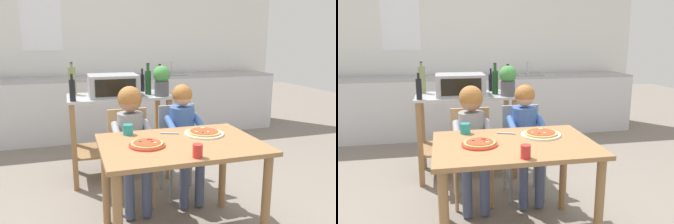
% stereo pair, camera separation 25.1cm
% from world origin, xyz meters
% --- Properties ---
extents(ground_plane, '(12.46, 12.46, 0.00)m').
position_xyz_m(ground_plane, '(0.00, 1.25, 0.00)').
color(ground_plane, slate).
extents(back_wall_tiled, '(5.36, 0.13, 2.70)m').
position_xyz_m(back_wall_tiled, '(-0.00, 3.17, 1.35)').
color(back_wall_tiled, white).
rests_on(back_wall_tiled, ground).
extents(kitchen_counter, '(4.82, 0.60, 1.08)m').
position_xyz_m(kitchen_counter, '(0.00, 2.76, 0.44)').
color(kitchen_counter, silver).
rests_on(kitchen_counter, ground).
extents(kitchen_island_cart, '(1.01, 0.54, 0.86)m').
position_xyz_m(kitchen_island_cart, '(-0.24, 1.24, 0.57)').
color(kitchen_island_cart, '#B7BABF').
rests_on(kitchen_island_cart, ground).
extents(toaster_oven, '(0.48, 0.38, 0.21)m').
position_xyz_m(toaster_oven, '(-0.29, 1.21, 0.97)').
color(toaster_oven, '#999BA0').
rests_on(toaster_oven, kitchen_island_cart).
extents(bottle_slim_sauce, '(0.07, 0.07, 0.33)m').
position_xyz_m(bottle_slim_sauce, '(-0.68, 1.42, 1.00)').
color(bottle_slim_sauce, olive).
rests_on(bottle_slim_sauce, kitchen_island_cart).
extents(bottle_brown_beer, '(0.05, 0.05, 0.25)m').
position_xyz_m(bottle_brown_beer, '(0.05, 1.43, 0.96)').
color(bottle_brown_beer, black).
rests_on(bottle_brown_beer, kitchen_island_cart).
extents(bottle_dark_olive_oil, '(0.05, 0.05, 0.25)m').
position_xyz_m(bottle_dark_olive_oil, '(-0.69, 1.03, 0.97)').
color(bottle_dark_olive_oil, black).
rests_on(bottle_dark_olive_oil, kitchen_island_cart).
extents(bottle_clear_vinegar, '(0.06, 0.06, 0.32)m').
position_xyz_m(bottle_clear_vinegar, '(0.06, 1.20, 0.99)').
color(bottle_clear_vinegar, '#1E4723').
rests_on(bottle_clear_vinegar, kitchen_island_cart).
extents(bottle_squat_spirits, '(0.06, 0.06, 0.30)m').
position_xyz_m(bottle_squat_spirits, '(0.22, 1.32, 0.99)').
color(bottle_squat_spirits, '#1E4723').
rests_on(bottle_squat_spirits, kitchen_island_cart).
extents(potted_herb_plant, '(0.17, 0.17, 0.30)m').
position_xyz_m(potted_herb_plant, '(0.17, 1.08, 1.02)').
color(potted_herb_plant, '#4C4C51').
rests_on(potted_herb_plant, kitchen_island_cart).
extents(dining_table, '(1.10, 0.76, 0.72)m').
position_xyz_m(dining_table, '(0.00, 0.00, 0.60)').
color(dining_table, olive).
rests_on(dining_table, ground).
extents(dining_chair_left, '(0.36, 0.36, 0.81)m').
position_xyz_m(dining_chair_left, '(-0.24, 0.65, 0.48)').
color(dining_chair_left, tan).
rests_on(dining_chair_left, ground).
extents(dining_chair_right, '(0.36, 0.36, 0.81)m').
position_xyz_m(dining_chair_right, '(0.23, 0.69, 0.48)').
color(dining_chair_right, gray).
rests_on(dining_chair_right, ground).
extents(child_in_grey_shirt, '(0.32, 0.42, 1.02)m').
position_xyz_m(child_in_grey_shirt, '(-0.24, 0.54, 0.67)').
color(child_in_grey_shirt, '#424C6B').
rests_on(child_in_grey_shirt, ground).
extents(child_in_blue_striped_shirt, '(0.32, 0.42, 1.01)m').
position_xyz_m(child_in_blue_striped_shirt, '(0.23, 0.57, 0.65)').
color(child_in_blue_striped_shirt, '#424C6B').
rests_on(child_in_blue_striped_shirt, ground).
extents(pizza_plate_red_rimmed, '(0.24, 0.24, 0.03)m').
position_xyz_m(pizza_plate_red_rimmed, '(-0.24, -0.01, 0.73)').
color(pizza_plate_red_rimmed, red).
rests_on(pizza_plate_red_rimmed, dining_table).
extents(pizza_plate_cream, '(0.30, 0.30, 0.03)m').
position_xyz_m(pizza_plate_cream, '(0.23, 0.13, 0.73)').
color(pizza_plate_cream, beige).
rests_on(pizza_plate_cream, dining_table).
extents(drinking_cup_teal, '(0.08, 0.08, 0.08)m').
position_xyz_m(drinking_cup_teal, '(-0.31, 0.29, 0.76)').
color(drinking_cup_teal, teal).
rests_on(drinking_cup_teal, dining_table).
extents(drinking_cup_red, '(0.06, 0.06, 0.08)m').
position_xyz_m(drinking_cup_red, '(-0.00, -0.31, 0.76)').
color(drinking_cup_red, red).
rests_on(drinking_cup_red, dining_table).
extents(serving_spoon, '(0.14, 0.06, 0.01)m').
position_xyz_m(serving_spoon, '(-0.02, 0.22, 0.73)').
color(serving_spoon, '#B7BABF').
rests_on(serving_spoon, dining_table).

